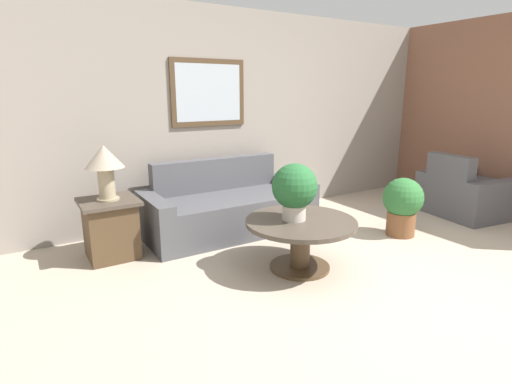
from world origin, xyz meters
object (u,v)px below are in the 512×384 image
at_px(couch_main, 228,208).
at_px(coffee_table, 301,234).
at_px(side_table, 111,228).
at_px(armchair, 468,194).
at_px(potted_plant_on_table, 295,189).
at_px(potted_plant_floor, 402,204).
at_px(table_lamp, 105,163).

relative_size(couch_main, coffee_table, 1.93).
distance_m(coffee_table, side_table, 1.86).
distance_m(armchair, coffee_table, 2.97).
relative_size(side_table, potted_plant_on_table, 1.14).
distance_m(couch_main, armchair, 3.24).
bearing_deg(couch_main, side_table, -176.86).
height_order(side_table, potted_plant_floor, potted_plant_floor).
bearing_deg(coffee_table, side_table, 140.04).
relative_size(coffee_table, potted_plant_floor, 1.52).
relative_size(coffee_table, side_table, 1.72).
bearing_deg(table_lamp, side_table, 0.00).
relative_size(armchair, coffee_table, 1.11).
bearing_deg(potted_plant_floor, couch_main, 144.25).
bearing_deg(potted_plant_floor, side_table, 159.80).
distance_m(side_table, table_lamp, 0.65).
xyz_separation_m(couch_main, potted_plant_floor, (1.62, -1.17, 0.10)).
relative_size(armchair, potted_plant_on_table, 2.17).
xyz_separation_m(armchair, potted_plant_floor, (-1.43, -0.07, 0.10)).
bearing_deg(couch_main, coffee_table, -86.32).
relative_size(table_lamp, potted_plant_floor, 0.79).
height_order(coffee_table, side_table, side_table).
xyz_separation_m(armchair, coffee_table, (-2.97, -0.18, 0.07)).
height_order(coffee_table, potted_plant_floor, potted_plant_floor).
height_order(armchair, table_lamp, table_lamp).
relative_size(table_lamp, potted_plant_on_table, 1.02).
bearing_deg(potted_plant_floor, armchair, 2.95).
relative_size(armchair, potted_plant_floor, 1.68).
xyz_separation_m(couch_main, table_lamp, (-1.35, -0.07, 0.68)).
bearing_deg(table_lamp, coffee_table, -39.96).
bearing_deg(table_lamp, potted_plant_floor, -20.20).
bearing_deg(side_table, potted_plant_on_table, -39.81).
distance_m(side_table, potted_plant_on_table, 1.86).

